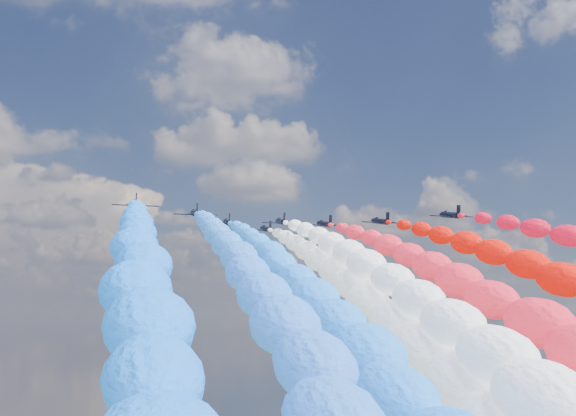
{
  "coord_description": "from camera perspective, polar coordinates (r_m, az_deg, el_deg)",
  "views": [
    {
      "loc": [
        -32.86,
        -142.82,
        77.97
      ],
      "look_at": [
        0.0,
        4.0,
        100.63
      ],
      "focal_mm": 44.63,
      "sensor_mm": 36.0,
      "label": 1
    }
  ],
  "objects": [
    {
      "name": "trail_5",
      "position": [
        103.01,
        12.42,
        -6.33
      ],
      "size": [
        7.06,
        122.45,
        39.45
      ],
      "primitive_type": null,
      "color": "red"
    },
    {
      "name": "trail_6",
      "position": [
        101.9,
        19.7,
        -6.01
      ],
      "size": [
        7.06,
        122.45,
        39.45
      ],
      "primitive_type": null,
      "color": "red"
    },
    {
      "name": "trail_2",
      "position": [
        97.92,
        0.04,
        -6.42
      ],
      "size": [
        7.06,
        122.45,
        39.45
      ],
      "primitive_type": null,
      "color": "#1E75F9"
    },
    {
      "name": "jet_2",
      "position": [
        160.75,
        -4.85,
        -1.15
      ],
      "size": [
        8.91,
        12.0,
        4.4
      ],
      "primitive_type": null,
      "rotation": [
        0.17,
        0.0,
        -0.03
      ],
      "color": "black"
    },
    {
      "name": "trail_0",
      "position": [
        72.92,
        -11.91,
        -5.51
      ],
      "size": [
        7.06,
        122.45,
        39.45
      ],
      "primitive_type": null,
      "color": "#156BFA"
    },
    {
      "name": "jet_7",
      "position": [
        152.15,
        12.81,
        -0.55
      ],
      "size": [
        8.86,
        11.96,
        4.4
      ],
      "primitive_type": null,
      "rotation": [
        0.17,
        0.0,
        -0.02
      ],
      "color": "black"
    },
    {
      "name": "trail_3",
      "position": [
        97.43,
        7.19,
        -6.35
      ],
      "size": [
        7.06,
        122.45,
        39.45
      ],
      "primitive_type": null,
      "color": "white"
    },
    {
      "name": "trail_1",
      "position": [
        83.71,
        -3.69,
        -6.04
      ],
      "size": [
        7.06,
        122.45,
        39.45
      ],
      "primitive_type": null,
      "color": "blue"
    },
    {
      "name": "jet_6",
      "position": [
        159.6,
        7.39,
        -1.06
      ],
      "size": [
        9.07,
        12.11,
        4.4
      ],
      "primitive_type": null,
      "rotation": [
        0.17,
        0.0,
        0.04
      ],
      "color": "black"
    },
    {
      "name": "jet_1",
      "position": [
        147.15,
        -7.42,
        -0.42
      ],
      "size": [
        8.66,
        11.82,
        4.4
      ],
      "primitive_type": null,
      "rotation": [
        0.17,
        0.0,
        0.01
      ],
      "color": "black"
    },
    {
      "name": "jet_0",
      "position": [
        136.89,
        -12.07,
        0.31
      ],
      "size": [
        8.91,
        12.0,
        4.4
      ],
      "primitive_type": null,
      "rotation": [
        0.17,
        0.0,
        0.03
      ],
      "color": "black"
    },
    {
      "name": "jet_5",
      "position": [
        163.08,
        2.94,
        -1.28
      ],
      "size": [
        9.23,
        12.23,
        4.4
      ],
      "primitive_type": null,
      "rotation": [
        0.17,
        0.0,
        0.06
      ],
      "color": "black"
    },
    {
      "name": "jet_3",
      "position": [
        158.95,
        -0.55,
        -1.1
      ],
      "size": [
        8.99,
        12.06,
        4.4
      ],
      "primitive_type": null,
      "rotation": [
        0.17,
        0.0,
        -0.04
      ],
      "color": "black"
    },
    {
      "name": "trail_4",
      "position": [
        110.61,
        4.39,
        -6.64
      ],
      "size": [
        7.06,
        122.45,
        39.45
      ],
      "primitive_type": null,
      "color": "white"
    },
    {
      "name": "jet_4",
      "position": [
        172.54,
        -1.74,
        -1.68
      ],
      "size": [
        9.16,
        12.18,
        4.4
      ],
      "primitive_type": null,
      "rotation": [
        0.17,
        0.0,
        0.05
      ],
      "color": "black"
    }
  ]
}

